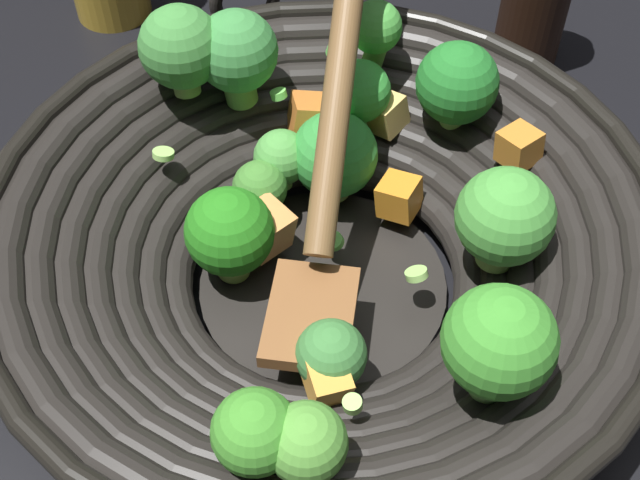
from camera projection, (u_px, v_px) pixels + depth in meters
ground_plane at (323, 292)px, 0.55m from camera, size 4.00×4.00×0.00m
wok at (325, 233)px, 0.51m from camera, size 0.41×0.45×0.21m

